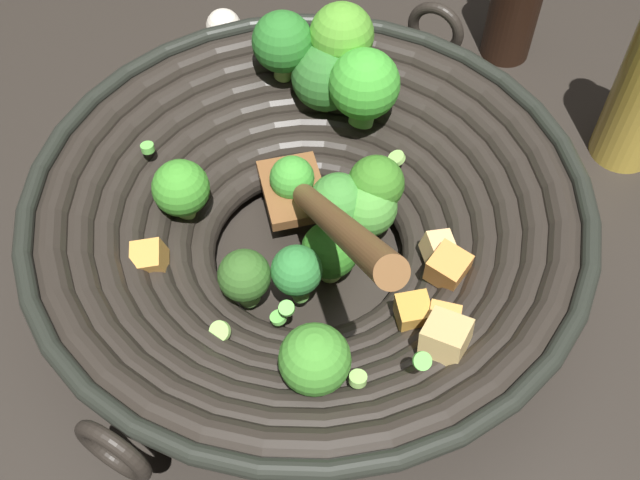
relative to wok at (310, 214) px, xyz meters
The scene contains 3 objects.
ground_plane 0.06m from the wok, 120.17° to the right, with size 4.00×4.00×0.00m, color #28231E.
wok is the anchor object (origin of this frame).
garlic_bulb 0.30m from the wok, 92.87° to the left, with size 0.04×0.04×0.04m, color silver.
Camera 1 is at (-0.08, -0.35, 0.52)m, focal length 42.06 mm.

